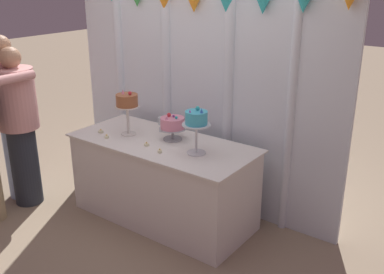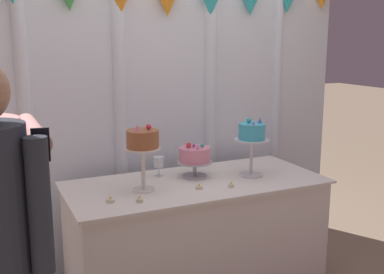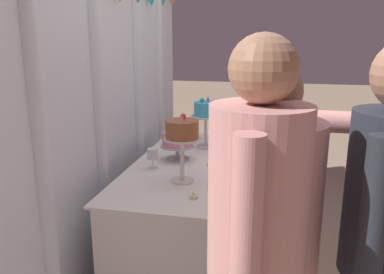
# 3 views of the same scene
# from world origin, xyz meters

# --- Properties ---
(ground_plane) EXTENTS (24.00, 24.00, 0.00)m
(ground_plane) POSITION_xyz_m (0.00, 0.00, 0.00)
(ground_plane) COLOR gray
(draped_curtain) EXTENTS (3.01, 0.18, 2.41)m
(draped_curtain) POSITION_xyz_m (-0.02, 0.63, 1.31)
(draped_curtain) COLOR silver
(draped_curtain) RESTS_ON ground_plane
(cake_table) EXTENTS (1.74, 0.78, 0.78)m
(cake_table) POSITION_xyz_m (0.00, 0.10, 0.39)
(cake_table) COLOR white
(cake_table) RESTS_ON ground_plane
(cake_display_leftmost) EXTENTS (0.23, 0.23, 0.43)m
(cake_display_leftmost) POSITION_xyz_m (-0.38, 0.06, 1.09)
(cake_display_leftmost) COLOR silver
(cake_display_leftmost) RESTS_ON cake_table
(cake_display_center) EXTENTS (0.25, 0.25, 0.25)m
(cake_display_center) POSITION_xyz_m (0.04, 0.20, 0.92)
(cake_display_center) COLOR #B2B2B7
(cake_display_center) RESTS_ON cake_table
(cake_display_rightmost) EXTENTS (0.24, 0.24, 0.41)m
(cake_display_rightmost) POSITION_xyz_m (0.41, 0.06, 1.07)
(cake_display_rightmost) COLOR silver
(cake_display_rightmost) RESTS_ON cake_table
(wine_glass) EXTENTS (0.07, 0.07, 0.14)m
(wine_glass) POSITION_xyz_m (-0.18, 0.32, 0.88)
(wine_glass) COLOR silver
(wine_glass) RESTS_ON cake_table
(tealight_far_left) EXTENTS (0.05, 0.05, 0.04)m
(tealight_far_left) POSITION_xyz_m (-0.63, -0.06, 0.79)
(tealight_far_left) COLOR beige
(tealight_far_left) RESTS_ON cake_table
(tealight_near_left) EXTENTS (0.04, 0.04, 0.04)m
(tealight_near_left) POSITION_xyz_m (-0.48, -0.13, 0.79)
(tealight_near_left) COLOR beige
(tealight_near_left) RESTS_ON cake_table
(tealight_near_right) EXTENTS (0.05, 0.05, 0.04)m
(tealight_near_right) POSITION_xyz_m (-0.05, -0.05, 0.79)
(tealight_near_right) COLOR beige
(tealight_near_right) RESTS_ON cake_table
(tealight_far_right) EXTENTS (0.04, 0.04, 0.04)m
(tealight_far_right) POSITION_xyz_m (0.15, -0.11, 0.79)
(tealight_far_right) COLOR beige
(tealight_far_right) RESTS_ON cake_table
(guest_girl_blue_dress) EXTENTS (0.52, 0.69, 1.58)m
(guest_girl_blue_dress) POSITION_xyz_m (-1.32, -0.48, 0.86)
(guest_girl_blue_dress) COLOR #282D38
(guest_girl_blue_dress) RESTS_ON ground_plane
(guest_man_dark_suit) EXTENTS (0.47, 0.34, 1.67)m
(guest_man_dark_suit) POSITION_xyz_m (-1.50, -0.45, 0.93)
(guest_man_dark_suit) COLOR #93ADD6
(guest_man_dark_suit) RESTS_ON ground_plane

